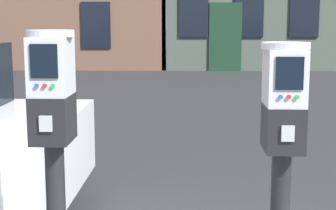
% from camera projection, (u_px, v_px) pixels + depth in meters
% --- Properties ---
extents(parking_meter_near_kerb, '(0.22, 0.25, 1.44)m').
position_uv_depth(parking_meter_near_kerb, '(53.00, 128.00, 2.44)').
color(parking_meter_near_kerb, black).
rests_on(parking_meter_near_kerb, sidewalk_slab).
extents(parking_meter_twin_adjacent, '(0.22, 0.25, 1.38)m').
position_uv_depth(parking_meter_twin_adjacent, '(282.00, 137.00, 2.43)').
color(parking_meter_twin_adjacent, black).
rests_on(parking_meter_twin_adjacent, sidewalk_slab).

